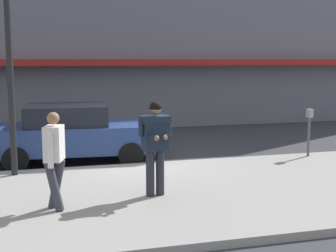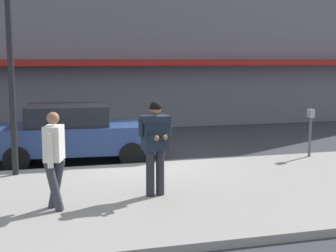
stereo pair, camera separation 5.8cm
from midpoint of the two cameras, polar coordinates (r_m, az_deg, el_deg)
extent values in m
plane|color=#333338|center=(11.98, -4.59, -5.00)|extent=(80.00, 80.00, 0.00)
cube|color=gray|center=(9.56, 4.66, -7.96)|extent=(32.00, 5.30, 0.14)
cube|color=silver|center=(12.25, -0.02, -4.66)|extent=(28.00, 0.12, 0.01)
cube|color=maroon|center=(17.90, -5.28, 7.72)|extent=(26.60, 0.70, 0.24)
cube|color=navy|center=(12.56, -11.52, -1.41)|extent=(4.62, 2.13, 0.70)
cube|color=black|center=(12.48, -12.42, 1.33)|extent=(2.18, 1.78, 0.52)
cylinder|color=black|center=(13.54, -5.56, -2.11)|extent=(0.65, 0.26, 0.64)
cylinder|color=black|center=(11.87, -4.70, -3.54)|extent=(0.65, 0.26, 0.64)
cylinder|color=black|center=(13.54, -17.39, -2.44)|extent=(0.65, 0.26, 0.64)
cylinder|color=black|center=(11.87, -18.22, -3.92)|extent=(0.65, 0.26, 0.64)
cylinder|color=#23232B|center=(8.95, -1.16, -5.67)|extent=(0.16, 0.16, 0.88)
cylinder|color=#23232B|center=(8.88, -2.37, -5.78)|extent=(0.16, 0.16, 0.88)
cube|color=#192333|center=(8.76, -1.79, -0.89)|extent=(0.49, 0.35, 0.64)
cube|color=#192333|center=(8.73, -1.80, 0.86)|extent=(0.55, 0.40, 0.12)
cylinder|color=#192333|center=(8.84, -0.15, -0.09)|extent=(0.11, 0.11, 0.30)
cylinder|color=#192333|center=(8.67, -0.50, -1.25)|extent=(0.13, 0.31, 0.10)
sphere|color=#8C6647|center=(8.52, -0.58, -1.42)|extent=(0.10, 0.10, 0.10)
cylinder|color=#192333|center=(8.66, -3.47, -0.28)|extent=(0.11, 0.11, 0.30)
cylinder|color=#192333|center=(8.57, -2.35, -1.37)|extent=(0.13, 0.31, 0.10)
sphere|color=#8C6647|center=(8.47, -1.60, -1.49)|extent=(0.10, 0.10, 0.10)
cube|color=black|center=(8.46, -0.99, -1.50)|extent=(0.09, 0.15, 0.07)
sphere|color=#8C6647|center=(8.68, -1.73, 2.08)|extent=(0.22, 0.22, 0.22)
sphere|color=black|center=(8.67, -1.73, 2.28)|extent=(0.23, 0.23, 0.23)
cylinder|color=#33333D|center=(8.25, -13.92, -7.17)|extent=(0.35, 0.23, 0.87)
cylinder|color=#33333D|center=(8.42, -13.61, -6.85)|extent=(0.35, 0.23, 0.87)
cube|color=silver|center=(8.18, -13.94, -2.06)|extent=(0.38, 0.48, 0.60)
cylinder|color=silver|center=(7.96, -14.36, -2.95)|extent=(0.10, 0.10, 0.58)
cylinder|color=silver|center=(8.43, -13.50, -2.30)|extent=(0.10, 0.10, 0.58)
sphere|color=#8C6647|center=(8.12, -14.04, 0.93)|extent=(0.21, 0.21, 0.21)
cylinder|color=black|center=(10.84, -18.85, 6.24)|extent=(0.14, 0.14, 4.60)
cylinder|color=#4C4C51|center=(13.02, 16.65, -1.28)|extent=(0.07, 0.07, 1.05)
cube|color=gray|center=(12.94, 16.76, 1.50)|extent=(0.12, 0.18, 0.22)
camera|label=1|loc=(0.03, -90.19, -0.03)|focal=50.00mm
camera|label=2|loc=(0.03, 89.81, 0.03)|focal=50.00mm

